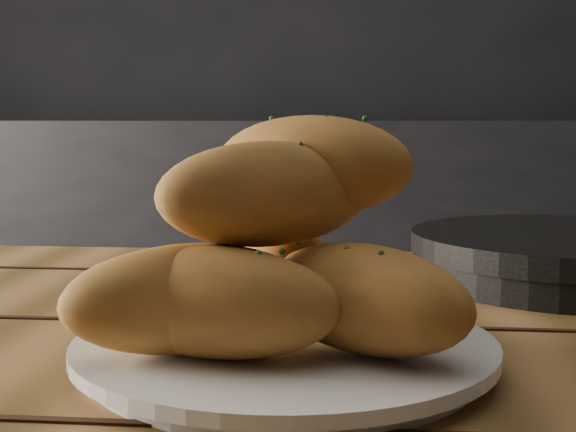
# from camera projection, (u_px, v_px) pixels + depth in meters

# --- Properties ---
(counter) EXTENTS (2.80, 0.60, 0.90)m
(counter) POSITION_uv_depth(u_px,v_px,m) (300.00, 262.00, 2.58)
(counter) COLOR black
(counter) RESTS_ON ground
(plate) EXTENTS (0.25, 0.25, 0.02)m
(plate) POSITION_uv_depth(u_px,v_px,m) (285.00, 352.00, 0.48)
(plate) COLOR white
(plate) RESTS_ON table
(bread_rolls) EXTENTS (0.25, 0.21, 0.13)m
(bread_rolls) POSITION_uv_depth(u_px,v_px,m) (272.00, 255.00, 0.47)
(bread_rolls) COLOR #C47C36
(bread_rolls) RESTS_ON plate
(skillet) EXTENTS (0.42, 0.30, 0.05)m
(skillet) POSITION_uv_depth(u_px,v_px,m) (576.00, 256.00, 0.75)
(skillet) COLOR black
(skillet) RESTS_ON table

